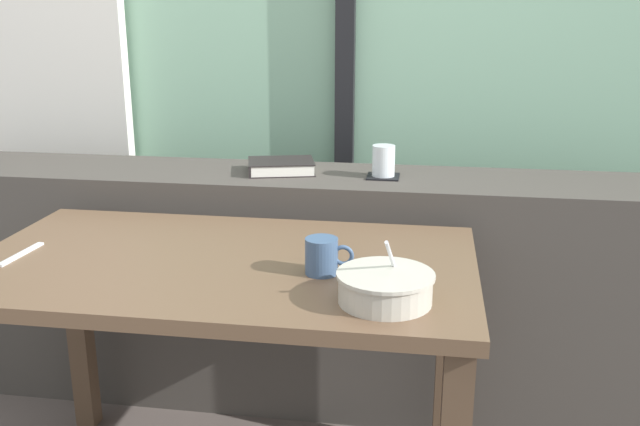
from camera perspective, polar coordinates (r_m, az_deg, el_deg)
curtain_left_panel at (r=2.99m, az=-20.76°, el=14.41°), size 0.56×0.06×2.50m
window_divider_post at (r=2.67m, az=2.09°, el=16.36°), size 0.07×0.05×2.60m
dark_console_ledge at (r=2.39m, az=-1.75°, el=-6.01°), size 2.80×0.37×0.79m
breakfast_table at (r=1.78m, az=-7.76°, el=-6.85°), size 1.23×0.70×0.71m
coaster_square at (r=2.22m, az=5.12°, el=2.96°), size 0.10×0.10×0.00m
juice_glass at (r=2.21m, az=5.15°, el=4.13°), size 0.07×0.07×0.10m
closed_book at (r=2.28m, az=-3.21°, el=3.79°), size 0.24×0.21×0.04m
soup_bowl at (r=1.48m, az=5.29°, el=-6.00°), size 0.21×0.21×0.14m
fork_utensil at (r=1.90m, az=-23.00°, el=-3.08°), size 0.03×0.17×0.01m
ceramic_mug at (r=1.62m, az=0.21°, el=-3.50°), size 0.11×0.08×0.08m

